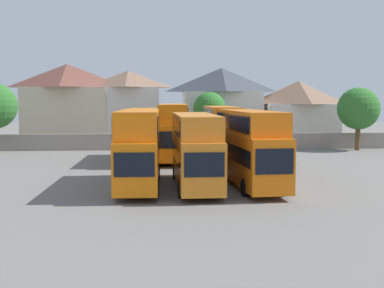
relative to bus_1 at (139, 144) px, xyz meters
name	(u,v)px	position (x,y,z in m)	size (l,w,h in m)	color
ground	(182,156)	(3.59, 17.71, -2.79)	(140.00, 140.00, 0.00)	slate
depot_boundary_wall	(179,141)	(3.59, 23.70, -1.89)	(56.00, 0.50, 1.80)	gray
bus_1	(139,144)	(0.00, 0.00, 0.00)	(2.67, 10.73, 4.96)	orange
bus_2	(195,146)	(3.59, -0.31, -0.13)	(2.70, 10.77, 4.71)	orange
bus_3	(250,144)	(7.16, -0.07, -0.01)	(3.15, 10.96, 4.93)	orange
bus_4	(143,132)	(-0.22, 13.74, -0.10)	(2.69, 11.07, 4.76)	orange
bus_5	(174,129)	(2.64, 13.94, 0.12)	(3.01, 10.34, 5.19)	orange
bus_6	(221,130)	(6.98, 13.42, 0.01)	(2.73, 11.34, 4.98)	orange
house_terrace_left	(68,103)	(-10.17, 32.03, 2.32)	(10.75, 7.75, 10.02)	beige
house_terrace_centre	(128,106)	(-2.58, 32.43, 1.91)	(8.19, 8.24, 9.24)	silver
house_terrace_right	(222,105)	(9.26, 31.20, 2.09)	(10.18, 6.60, 9.56)	silver
house_terrace_far_right	(298,111)	(19.08, 30.76, 1.26)	(9.03, 8.20, 7.93)	silver
tree_behind_wall	(210,108)	(7.24, 26.20, 1.76)	(3.80, 3.80, 6.47)	brown
tree_right_of_lot	(359,109)	(23.26, 21.70, 1.79)	(4.65, 4.65, 6.94)	brown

